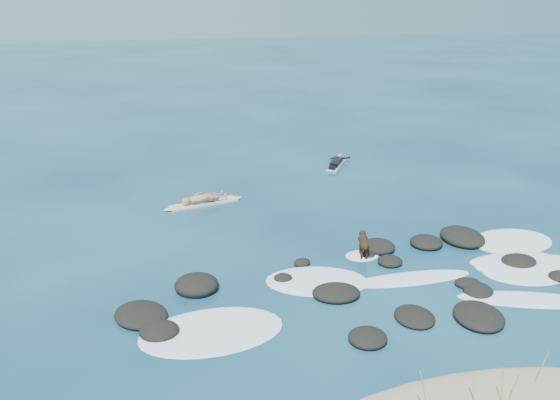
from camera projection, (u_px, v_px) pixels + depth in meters
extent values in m
plane|color=#0A2642|center=(357.00, 264.00, 19.62)|extent=(160.00, 160.00, 0.00)
cylinder|color=#8A9F4D|center=(502.00, 389.00, 12.69)|extent=(0.08, 0.06, 0.92)
cylinder|color=#8A9F4D|center=(513.00, 389.00, 12.70)|extent=(0.05, 0.25, 0.90)
cylinder|color=#8A9F4D|center=(541.00, 370.00, 13.28)|extent=(0.19, 0.14, 0.96)
cylinder|color=#8A9F4D|center=(474.00, 389.00, 12.73)|extent=(0.12, 0.04, 0.88)
cylinder|color=#8A9F4D|center=(425.00, 394.00, 12.31)|extent=(0.33, 0.04, 1.18)
ellipsoid|color=black|center=(367.00, 255.00, 20.16)|extent=(0.59, 0.58, 0.17)
ellipsoid|color=black|center=(159.00, 331.00, 15.70)|extent=(1.13, 1.05, 0.40)
ellipsoid|color=black|center=(427.00, 243.00, 21.02)|extent=(0.63, 0.53, 0.27)
ellipsoid|color=black|center=(468.00, 283.00, 18.23)|extent=(0.92, 0.81, 0.27)
ellipsoid|color=black|center=(368.00, 338.00, 15.42)|extent=(1.34, 1.35, 0.35)
ellipsoid|color=black|center=(378.00, 247.00, 20.66)|extent=(1.15, 1.23, 0.41)
ellipsoid|color=black|center=(302.00, 263.00, 19.58)|extent=(0.72, 0.68, 0.24)
ellipsoid|color=black|center=(519.00, 261.00, 19.65)|extent=(1.32, 1.22, 0.31)
ellipsoid|color=black|center=(426.00, 242.00, 20.99)|extent=(1.40, 1.45, 0.39)
ellipsoid|color=black|center=(478.00, 290.00, 17.83)|extent=(1.19, 1.25, 0.26)
ellipsoid|color=black|center=(479.00, 316.00, 16.39)|extent=(1.60, 1.84, 0.40)
ellipsoid|color=black|center=(336.00, 293.00, 17.61)|extent=(1.53, 1.33, 0.39)
ellipsoid|color=black|center=(414.00, 317.00, 16.42)|extent=(1.13, 1.33, 0.28)
ellipsoid|color=black|center=(141.00, 315.00, 16.48)|extent=(1.88, 2.01, 0.36)
ellipsoid|color=black|center=(197.00, 285.00, 17.97)|extent=(1.36, 1.37, 0.57)
ellipsoid|color=black|center=(390.00, 261.00, 19.61)|extent=(0.87, 0.87, 0.34)
ellipsoid|color=black|center=(462.00, 237.00, 21.39)|extent=(1.49, 1.86, 0.47)
ellipsoid|color=black|center=(283.00, 278.00, 18.57)|extent=(0.61, 0.58, 0.24)
ellipsoid|color=white|center=(523.00, 273.00, 18.98)|extent=(2.92, 2.40, 0.12)
ellipsoid|color=white|center=(411.00, 279.00, 18.64)|extent=(3.84, 0.97, 0.12)
ellipsoid|color=white|center=(317.00, 281.00, 18.49)|extent=(3.48, 2.73, 0.12)
ellipsoid|color=white|center=(510.00, 268.00, 19.30)|extent=(2.44, 1.93, 0.12)
ellipsoid|color=white|center=(511.00, 259.00, 19.92)|extent=(2.94, 1.10, 0.12)
ellipsoid|color=white|center=(512.00, 241.00, 21.31)|extent=(3.19, 2.49, 0.12)
ellipsoid|color=white|center=(212.00, 331.00, 15.85)|extent=(3.91, 2.61, 0.12)
ellipsoid|color=white|center=(537.00, 268.00, 19.34)|extent=(3.34, 2.19, 0.12)
ellipsoid|color=white|center=(529.00, 300.00, 17.41)|extent=(4.04, 2.28, 0.12)
ellipsoid|color=white|center=(362.00, 256.00, 20.18)|extent=(1.10, 0.90, 0.12)
cube|color=beige|center=(204.00, 203.00, 24.78)|extent=(2.82, 1.22, 0.09)
ellipsoid|color=beige|center=(235.00, 198.00, 25.40)|extent=(0.61, 0.44, 0.10)
ellipsoid|color=beige|center=(170.00, 209.00, 24.16)|extent=(0.61, 0.44, 0.10)
imported|color=tan|center=(203.00, 181.00, 24.46)|extent=(0.57, 0.74, 1.79)
cube|color=silver|center=(336.00, 165.00, 29.91)|extent=(1.52, 2.02, 0.08)
ellipsoid|color=silver|center=(341.00, 159.00, 30.85)|extent=(0.46, 0.52, 0.08)
cube|color=black|center=(336.00, 162.00, 29.86)|extent=(1.01, 1.29, 0.21)
sphere|color=#AE765B|center=(340.00, 156.00, 30.49)|extent=(0.30, 0.30, 0.22)
cylinder|color=black|center=(335.00, 157.00, 30.73)|extent=(0.53, 0.17, 0.24)
cylinder|color=black|center=(346.00, 158.00, 30.58)|extent=(0.37, 0.48, 0.24)
cube|color=black|center=(333.00, 167.00, 29.23)|extent=(0.55, 0.61, 0.13)
cylinder|color=black|center=(364.00, 242.00, 19.92)|extent=(0.45, 0.68, 0.30)
sphere|color=black|center=(363.00, 239.00, 20.18)|extent=(0.39, 0.39, 0.31)
sphere|color=black|center=(365.00, 246.00, 19.66)|extent=(0.35, 0.35, 0.28)
sphere|color=black|center=(363.00, 234.00, 20.32)|extent=(0.28, 0.28, 0.22)
cone|color=black|center=(362.00, 233.00, 20.45)|extent=(0.15, 0.17, 0.12)
cone|color=black|center=(361.00, 231.00, 20.28)|extent=(0.12, 0.10, 0.11)
cone|color=black|center=(364.00, 231.00, 20.28)|extent=(0.12, 0.10, 0.11)
cylinder|color=black|center=(360.00, 249.00, 20.23)|extent=(0.09, 0.09, 0.41)
cylinder|color=black|center=(365.00, 249.00, 20.23)|extent=(0.09, 0.09, 0.41)
cylinder|color=black|center=(362.00, 254.00, 19.83)|extent=(0.09, 0.09, 0.41)
cylinder|color=black|center=(367.00, 254.00, 19.82)|extent=(0.09, 0.09, 0.41)
cylinder|color=black|center=(365.00, 246.00, 19.51)|extent=(0.13, 0.30, 0.18)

